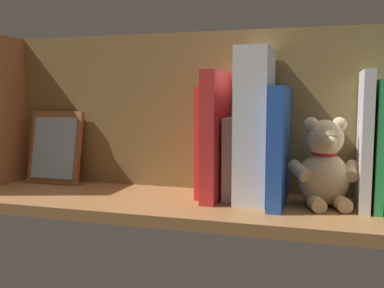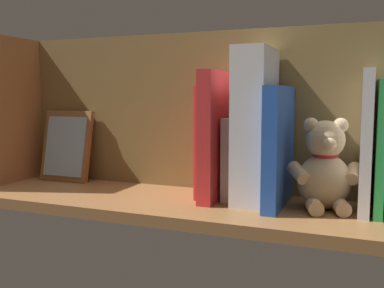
# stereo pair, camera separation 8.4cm
# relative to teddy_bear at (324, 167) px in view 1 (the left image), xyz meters

# --- Properties ---
(ground_plane) EXTENTS (0.99, 0.27, 0.02)m
(ground_plane) POSITION_rel_teddy_bear_xyz_m (0.25, 0.02, -0.08)
(ground_plane) COLOR #9E6B3D
(shelf_back_panel) EXTENTS (0.99, 0.02, 0.34)m
(shelf_back_panel) POSITION_rel_teddy_bear_xyz_m (0.25, -0.09, 0.10)
(shelf_back_panel) COLOR olive
(shelf_back_panel) RESTS_ON ground_plane
(book_3) EXTENTS (0.02, 0.13, 0.23)m
(book_3) POSITION_rel_teddy_bear_xyz_m (-0.09, -0.01, 0.04)
(book_3) COLOR green
(book_3) RESTS_ON ground_plane
(book_4) EXTENTS (0.02, 0.13, 0.25)m
(book_4) POSITION_rel_teddy_bear_xyz_m (-0.07, -0.01, 0.05)
(book_4) COLOR silver
(book_4) RESTS_ON ground_plane
(teddy_bear) EXTENTS (0.13, 0.12, 0.17)m
(teddy_bear) POSITION_rel_teddy_bear_xyz_m (0.00, 0.00, 0.00)
(teddy_bear) COLOR #D1B284
(teddy_bear) RESTS_ON ground_plane
(book_5) EXTENTS (0.03, 0.17, 0.22)m
(book_5) POSITION_rel_teddy_bear_xyz_m (0.08, 0.01, 0.04)
(book_5) COLOR blue
(book_5) RESTS_ON ground_plane
(dictionary_thick_white) EXTENTS (0.06, 0.14, 0.30)m
(dictionary_thick_white) POSITION_rel_teddy_bear_xyz_m (0.13, -0.01, 0.08)
(dictionary_thick_white) COLOR white
(dictionary_thick_white) RESTS_ON ground_plane
(book_6) EXTENTS (0.02, 0.11, 0.16)m
(book_6) POSITION_rel_teddy_bear_xyz_m (0.18, -0.02, 0.01)
(book_6) COLOR silver
(book_6) RESTS_ON ground_plane
(book_7) EXTENTS (0.03, 0.15, 0.25)m
(book_7) POSITION_rel_teddy_bear_xyz_m (0.21, -0.00, 0.05)
(book_7) COLOR red
(book_7) RESTS_ON ground_plane
(book_8) EXTENTS (0.02, 0.11, 0.22)m
(book_8) POSITION_rel_teddy_bear_xyz_m (0.24, -0.02, 0.04)
(book_8) COLOR red
(book_8) RESTS_ON ground_plane
(picture_frame_leaning) EXTENTS (0.13, 0.05, 0.17)m
(picture_frame_leaning) POSITION_rel_teddy_bear_xyz_m (0.61, -0.05, 0.01)
(picture_frame_leaning) COLOR brown
(picture_frame_leaning) RESTS_ON ground_plane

